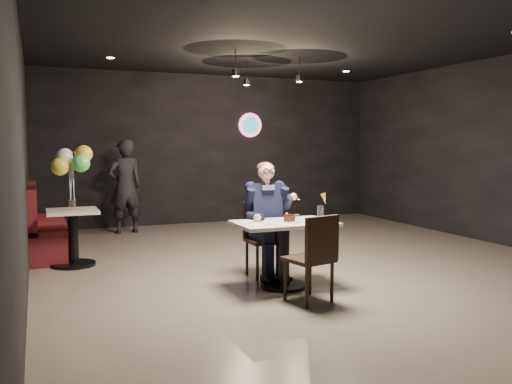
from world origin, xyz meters
name	(u,v)px	position (x,y,z in m)	size (l,w,h in m)	color
floor	(319,268)	(0.00, 0.00, 0.00)	(9.00, 9.00, 0.00)	#6D635A
wall_sign	(250,125)	(0.80, 4.47, 2.00)	(0.50, 0.06, 0.50)	pink
pendant_lights	(260,64)	(0.00, 2.00, 2.88)	(1.40, 1.20, 0.36)	black
main_table	(284,255)	(-0.82, -0.67, 0.38)	(1.10, 0.70, 0.75)	silver
chair_far	(265,239)	(-0.82, -0.12, 0.46)	(0.42, 0.46, 0.92)	black
chair_near	(309,257)	(-0.82, -1.26, 0.46)	(0.42, 0.46, 0.92)	black
seated_man	(265,218)	(-0.82, -0.12, 0.72)	(0.60, 0.80, 1.44)	black
dessert_plate	(293,221)	(-0.74, -0.73, 0.76)	(0.24, 0.24, 0.01)	white
cake_slice	(289,218)	(-0.79, -0.75, 0.80)	(0.10, 0.08, 0.07)	black
mint_leaf	(297,215)	(-0.73, -0.80, 0.84)	(0.06, 0.04, 0.01)	green
sundae_glass	(320,213)	(-0.40, -0.74, 0.84)	(0.08, 0.08, 0.17)	silver
wafer_cone	(324,199)	(-0.34, -0.74, 0.99)	(0.06, 0.06, 0.13)	tan
booth_bench	(47,219)	(-3.25, 2.36, 0.51)	(0.51, 2.05, 1.02)	#4F1118
side_table	(73,236)	(-2.95, 1.36, 0.41)	(0.65, 0.65, 0.81)	silver
balloon_vase	(72,205)	(-2.95, 1.36, 0.82)	(0.09, 0.09, 0.14)	silver
balloon_bunch	(71,172)	(-2.95, 1.36, 1.25)	(0.42, 0.42, 0.70)	yellow
passerby	(125,186)	(-1.90, 3.79, 0.85)	(0.62, 0.41, 1.70)	black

